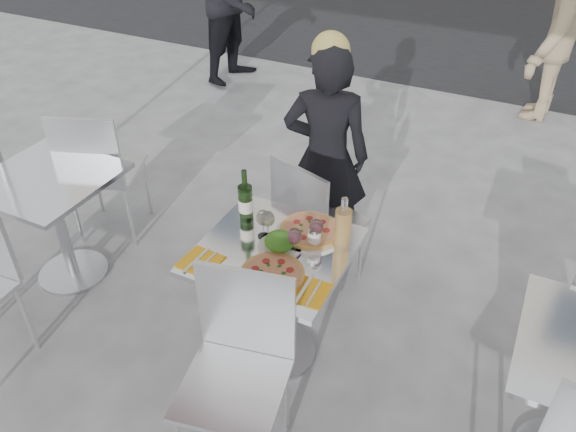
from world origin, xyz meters
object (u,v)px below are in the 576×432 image
at_px(napkin_right, 308,291).
at_px(wineglass_white_a, 263,219).
at_px(pedestrian_b, 556,26).
at_px(pizza_far, 310,231).
at_px(side_table_left, 54,206).
at_px(wine_bottle, 246,201).
at_px(chair_near, 239,356).
at_px(woman_diner, 326,158).
at_px(salad_plate, 280,242).
at_px(chair_far, 311,216).
at_px(pizza_near, 272,274).
at_px(sugar_shaker, 314,238).
at_px(carafe, 343,228).
at_px(napkin_left, 200,261).
at_px(wineglass_white_b, 268,220).
at_px(side_chair_lfar, 98,166).
at_px(wineglass_red_b, 316,228).
at_px(main_table, 275,281).
at_px(wineglass_red_a, 295,237).

bearing_deg(napkin_right, wineglass_white_a, 141.89).
xyz_separation_m(pedestrian_b, pizza_far, (-0.81, -3.65, -0.12)).
bearing_deg(pizza_far, wineglass_white_a, -148.33).
distance_m(side_table_left, wine_bottle, 1.31).
relative_size(chair_near, napkin_right, 4.81).
distance_m(woman_diner, salad_plate, 0.95).
distance_m(chair_far, napkin_right, 0.87).
bearing_deg(wine_bottle, pizza_near, -45.56).
bearing_deg(sugar_shaker, napkin_right, -70.91).
height_order(woman_diner, pedestrian_b, pedestrian_b).
bearing_deg(side_table_left, carafe, 4.87).
distance_m(carafe, napkin_left, 0.69).
distance_m(side_table_left, sugar_shaker, 1.69).
height_order(wineglass_white_b, napkin_left, wineglass_white_b).
relative_size(chair_far, napkin_right, 4.62).
bearing_deg(pizza_near, wine_bottle, 134.44).
height_order(salad_plate, napkin_left, salad_plate).
xyz_separation_m(salad_plate, sugar_shaker, (0.14, 0.09, 0.02)).
height_order(pizza_near, sugar_shaker, sugar_shaker).
bearing_deg(side_chair_lfar, wineglass_red_b, 149.01).
xyz_separation_m(pizza_near, napkin_right, (0.19, -0.02, -0.01)).
height_order(woman_diner, pizza_far, woman_diner).
bearing_deg(chair_far, wineglass_red_b, 134.39).
height_order(side_table_left, pizza_far, pizza_far).
relative_size(woman_diner, wineglass_red_b, 9.32).
relative_size(chair_near, wineglass_white_b, 6.12).
xyz_separation_m(main_table, napkin_right, (0.27, -0.20, 0.21)).
bearing_deg(wine_bottle, side_table_left, -172.99).
distance_m(pizza_near, napkin_right, 0.19).
height_order(wineglass_white_a, napkin_left, wineglass_white_a).
xyz_separation_m(main_table, napkin_left, (-0.27, -0.24, 0.21)).
height_order(wineglass_white_a, wineglass_red_a, same).
height_order(pedestrian_b, wineglass_red_b, pedestrian_b).
bearing_deg(pizza_far, napkin_left, -131.17).
height_order(pizza_far, wineglass_white_b, wineglass_white_b).
bearing_deg(carafe, napkin_left, -144.98).
relative_size(side_chair_lfar, wineglass_red_b, 6.23).
bearing_deg(side_chair_lfar, salad_plate, 144.68).
bearing_deg(side_table_left, salad_plate, 0.62).
height_order(woman_diner, wineglass_white_b, woman_diner).
bearing_deg(side_table_left, wineglass_red_b, 3.84).
relative_size(side_table_left, wineglass_white_a, 4.76).
bearing_deg(pedestrian_b, wineglass_white_a, -8.24).
xyz_separation_m(main_table, wineglass_red_a, (0.11, 0.00, 0.32)).
relative_size(side_table_left, wine_bottle, 2.54).
relative_size(main_table, carafe, 2.59).
bearing_deg(salad_plate, sugar_shaker, 31.69).
distance_m(pizza_near, wineglass_red_a, 0.20).
height_order(wineglass_white_b, wineglass_red_a, same).
relative_size(pizza_near, carafe, 1.03).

